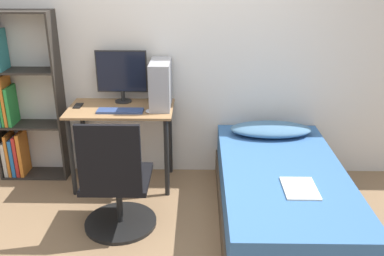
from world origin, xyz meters
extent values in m
plane|color=#846647|center=(0.00, 0.00, 0.00)|extent=(14.00, 14.00, 0.00)
cube|color=silver|center=(0.00, 1.40, 1.25)|extent=(8.00, 0.05, 2.50)
cube|color=#997047|center=(-0.48, 1.09, 0.76)|extent=(0.96, 0.55, 0.02)
cylinder|color=black|center=(-0.91, 0.87, 0.38)|extent=(0.04, 0.04, 0.75)
cylinder|color=black|center=(-0.05, 0.87, 0.38)|extent=(0.04, 0.04, 0.75)
cylinder|color=black|center=(-0.91, 1.32, 0.38)|extent=(0.04, 0.04, 0.75)
cylinder|color=black|center=(-0.05, 1.32, 0.38)|extent=(0.04, 0.04, 0.75)
cube|color=#2D2823|center=(-1.08, 1.24, 0.81)|extent=(0.02, 0.26, 1.62)
cube|color=#2D2823|center=(-1.40, 1.24, 0.01)|extent=(0.62, 0.26, 0.02)
cube|color=#2D2823|center=(-1.40, 1.24, 0.54)|extent=(0.62, 0.26, 0.02)
cube|color=#2D2823|center=(-1.40, 1.24, 1.08)|extent=(0.62, 0.26, 0.02)
cube|color=#2D2823|center=(-1.40, 1.24, 1.61)|extent=(0.62, 0.26, 0.02)
cube|color=beige|center=(-1.68, 1.24, 0.20)|extent=(0.04, 0.22, 0.35)
cube|color=orange|center=(-1.64, 1.24, 0.23)|extent=(0.03, 0.22, 0.43)
cube|color=#2870B7|center=(-1.60, 1.24, 0.21)|extent=(0.03, 0.22, 0.39)
cube|color=red|center=(-1.56, 1.24, 0.23)|extent=(0.03, 0.22, 0.42)
cube|color=orange|center=(-1.51, 1.24, 0.24)|extent=(0.03, 0.22, 0.45)
cube|color=teal|center=(-1.65, 1.24, 0.78)|extent=(0.03, 0.22, 0.44)
cube|color=green|center=(-1.62, 1.24, 0.73)|extent=(0.02, 0.22, 0.36)
cube|color=orange|center=(-1.59, 1.24, 0.80)|extent=(0.03, 0.22, 0.49)
cube|color=green|center=(-1.55, 1.24, 0.74)|extent=(0.03, 0.22, 0.37)
cube|color=teal|center=(-1.56, 1.24, 1.27)|extent=(0.03, 0.22, 0.37)
cylinder|color=black|center=(-0.41, 0.39, 0.01)|extent=(0.59, 0.59, 0.03)
cylinder|color=black|center=(-0.41, 0.39, 0.22)|extent=(0.05, 0.05, 0.37)
cube|color=black|center=(-0.41, 0.39, 0.42)|extent=(0.51, 0.51, 0.04)
cube|color=black|center=(-0.41, 0.15, 0.71)|extent=(0.46, 0.04, 0.53)
cube|color=#4C3D2D|center=(0.91, 0.41, 0.11)|extent=(0.99, 1.92, 0.23)
cube|color=#38669E|center=(0.91, 0.41, 0.37)|extent=(0.96, 1.88, 0.28)
ellipsoid|color=teal|center=(0.91, 1.11, 0.56)|extent=(0.75, 0.36, 0.11)
cube|color=silver|center=(0.97, 0.11, 0.52)|extent=(0.24, 0.32, 0.01)
cylinder|color=black|center=(-0.49, 1.27, 0.78)|extent=(0.16, 0.16, 0.01)
cylinder|color=black|center=(-0.49, 1.27, 0.83)|extent=(0.04, 0.04, 0.10)
cube|color=black|center=(-0.49, 1.28, 1.07)|extent=(0.48, 0.01, 0.39)
cube|color=black|center=(-0.49, 1.27, 1.07)|extent=(0.45, 0.01, 0.37)
cube|color=#33477A|center=(-0.47, 0.98, 0.78)|extent=(0.41, 0.13, 0.02)
cube|color=#99999E|center=(-0.11, 1.15, 0.99)|extent=(0.18, 0.41, 0.42)
ellipsoid|color=silver|center=(-0.21, 0.98, 0.78)|extent=(0.06, 0.09, 0.02)
cube|color=black|center=(-0.88, 1.13, 0.78)|extent=(0.07, 0.14, 0.01)
camera|label=1|loc=(0.24, -2.59, 2.07)|focal=40.00mm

